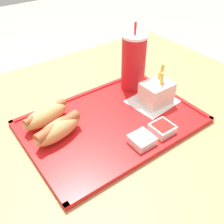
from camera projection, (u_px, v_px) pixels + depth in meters
dining_table at (109, 214)px, 0.91m from camera, size 1.20×0.99×0.73m
food_tray at (112, 122)px, 0.72m from camera, size 0.46×0.32×0.01m
paper_napkin at (153, 101)px, 0.79m from camera, size 0.15×0.13×0.00m
soda_cup at (133, 62)px, 0.80m from camera, size 0.08×0.08×0.21m
hot_dog_far at (46, 115)px, 0.70m from camera, size 0.15×0.08×0.05m
hot_dog_near at (58, 129)px, 0.65m from camera, size 0.15×0.08×0.05m
fries_carton at (157, 93)px, 0.76m from camera, size 0.09×0.07×0.12m
sauce_cup_mayo at (142, 140)px, 0.64m from camera, size 0.06×0.06×0.02m
sauce_cup_ketchup at (162, 128)px, 0.68m from camera, size 0.06×0.06×0.02m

